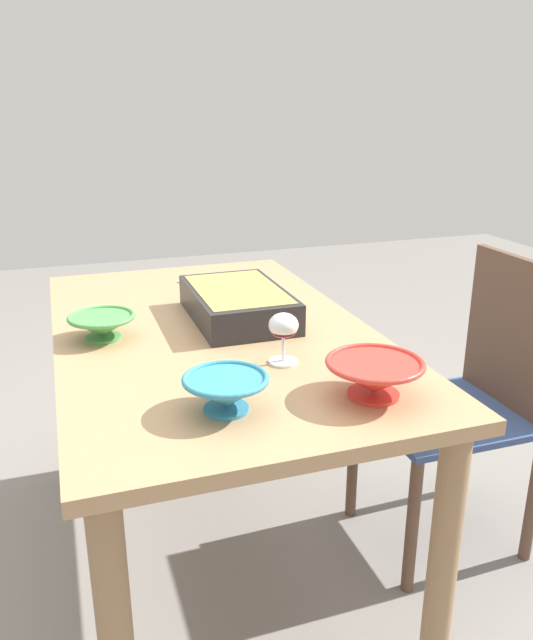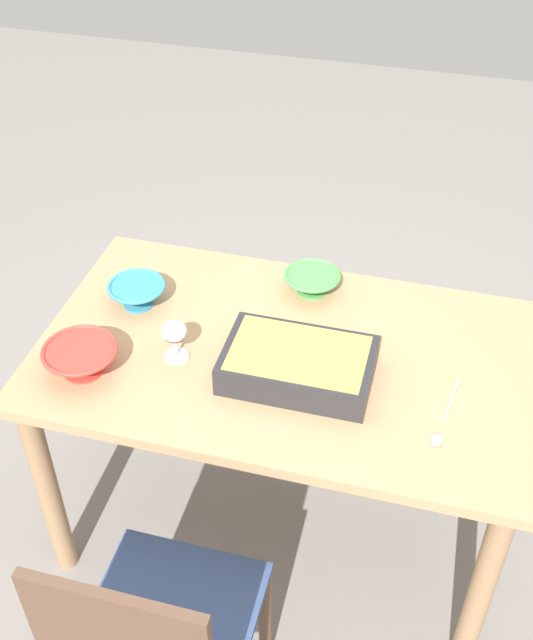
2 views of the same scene
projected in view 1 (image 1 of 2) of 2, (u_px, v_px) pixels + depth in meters
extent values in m
plane|color=gray|center=(219.00, 558.00, 1.96)|extent=(8.00, 8.00, 0.00)
cube|color=tan|center=(213.00, 334.00, 1.72)|extent=(1.38, 0.83, 0.03)
cylinder|color=#93704E|center=(80.00, 385.00, 2.30)|extent=(0.07, 0.07, 0.73)
cylinder|color=#93704E|center=(262.00, 361.00, 2.51)|extent=(0.07, 0.07, 0.73)
cylinder|color=#93704E|center=(442.00, 573.00, 1.39)|extent=(0.07, 0.07, 0.73)
cube|color=#334772|center=(445.00, 415.00, 1.93)|extent=(0.41, 0.45, 0.02)
cube|color=brown|center=(512.00, 333.00, 1.91)|extent=(0.39, 0.02, 0.47)
cylinder|color=brown|center=(353.00, 459.00, 2.11)|extent=(0.04, 0.04, 0.43)
cylinder|color=brown|center=(412.00, 527.00, 1.77)|extent=(0.04, 0.04, 0.43)
cylinder|color=brown|center=(459.00, 439.00, 2.23)|extent=(0.04, 0.04, 0.43)
cylinder|color=brown|center=(533.00, 499.00, 1.90)|extent=(0.04, 0.04, 0.43)
cylinder|color=white|center=(283.00, 362.00, 1.49)|extent=(0.07, 0.07, 0.01)
cylinder|color=white|center=(283.00, 349.00, 1.48)|extent=(0.01, 0.01, 0.06)
ellipsoid|color=white|center=(283.00, 325.00, 1.46)|extent=(0.07, 0.07, 0.06)
ellipsoid|color=#4C0A19|center=(283.00, 331.00, 1.46)|extent=(0.06, 0.06, 0.03)
cube|color=#262628|center=(238.00, 304.00, 1.78)|extent=(0.40, 0.25, 0.09)
cube|color=#9E8C47|center=(238.00, 292.00, 1.77)|extent=(0.36, 0.23, 0.02)
cylinder|color=#4C994C|center=(103.00, 337.00, 1.64)|extent=(0.09, 0.09, 0.01)
cone|color=#4C994C|center=(102.00, 326.00, 1.63)|extent=(0.16, 0.16, 0.05)
torus|color=#4C994C|center=(101.00, 317.00, 1.62)|extent=(0.17, 0.17, 0.01)
cylinder|color=red|center=(373.00, 394.00, 1.32)|extent=(0.11, 0.11, 0.01)
cone|color=red|center=(374.00, 378.00, 1.31)|extent=(0.20, 0.20, 0.07)
torus|color=red|center=(375.00, 363.00, 1.30)|extent=(0.21, 0.21, 0.01)
cylinder|color=teal|center=(226.00, 409.00, 1.26)|extent=(0.09, 0.09, 0.01)
cone|color=teal|center=(226.00, 393.00, 1.25)|extent=(0.17, 0.17, 0.06)
torus|color=teal|center=(226.00, 379.00, 1.24)|extent=(0.17, 0.17, 0.01)
cylinder|color=silver|center=(200.00, 280.00, 2.15)|extent=(0.03, 0.15, 0.01)
ellipsoid|color=silver|center=(245.00, 278.00, 2.18)|extent=(0.04, 0.05, 0.01)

